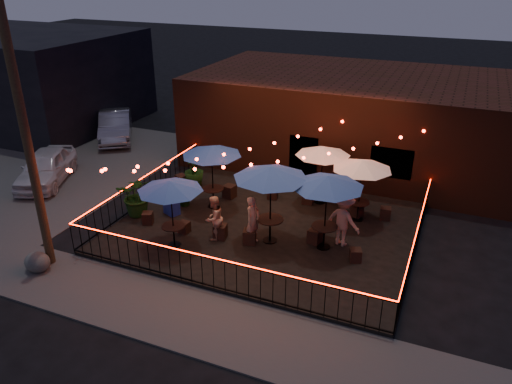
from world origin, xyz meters
TOP-DOWN VIEW (x-y plane):
  - ground at (0.00, 0.00)m, footprint 110.00×110.00m
  - patio at (0.00, 2.00)m, footprint 10.00×8.00m
  - sidewalk at (0.00, -3.25)m, footprint 18.00×2.50m
  - parking_lot at (-12.00, 4.00)m, footprint 11.00×12.00m
  - brick_building at (1.00, 9.99)m, footprint 14.00×8.00m
  - background_building at (-18.00, 9.00)m, footprint 12.00×9.00m
  - utility_pole at (-5.40, -2.60)m, footprint 0.26×0.26m
  - fence_front at (0.00, -2.00)m, footprint 10.00×0.04m
  - fence_left at (-5.00, 2.00)m, footprint 0.04×8.00m
  - fence_right at (5.00, 2.00)m, footprint 0.04×8.00m
  - festoon_lights at (-1.01, 1.70)m, footprint 10.02×8.72m
  - cafe_table_0 at (-2.29, -0.36)m, footprint 2.69×2.69m
  - cafe_table_1 at (-2.41, 2.64)m, footprint 2.59×2.59m
  - cafe_table_2 at (0.48, 1.10)m, footprint 2.79×2.79m
  - cafe_table_3 at (1.19, 4.55)m, footprint 2.64×2.64m
  - cafe_table_4 at (2.23, 1.39)m, footprint 2.87×2.87m
  - cafe_table_5 at (2.82, 3.72)m, footprint 2.34×2.34m
  - bistro_chair_0 at (-3.93, 0.55)m, footprint 0.46×0.46m
  - bistro_chair_1 at (-2.41, 0.49)m, footprint 0.35×0.35m
  - bistro_chair_2 at (-4.50, 3.83)m, footprint 0.53×0.53m
  - bistro_chair_3 at (-2.21, 3.61)m, footprint 0.49×0.49m
  - bistro_chair_4 at (-1.11, 0.62)m, footprint 0.48×0.48m
  - bistro_chair_5 at (-0.08, 0.70)m, footprint 0.50×0.50m
  - bistro_chair_6 at (-0.62, 4.19)m, footprint 0.45×0.45m
  - bistro_chair_7 at (0.78, 4.29)m, footprint 0.46×0.46m
  - bistro_chair_8 at (1.89, 1.57)m, footprint 0.48×0.48m
  - bistro_chair_9 at (3.36, 1.00)m, footprint 0.44×0.44m
  - bistro_chair_10 at (2.75, 3.92)m, footprint 0.47×0.47m
  - bistro_chair_11 at (3.73, 4.17)m, footprint 0.42×0.42m
  - patron_a at (0.00, 0.79)m, footprint 0.51×0.67m
  - patron_b at (-1.28, 0.52)m, footprint 0.72×0.85m
  - patron_c at (2.72, 1.82)m, footprint 1.33×1.03m
  - potted_shrub_a at (-4.60, 1.01)m, footprint 1.72×1.62m
  - potted_shrub_b at (-3.41, 2.31)m, footprint 0.74×0.62m
  - potted_shrub_c at (-4.05, 4.11)m, footprint 0.96×0.96m
  - cooler at (-3.55, 1.51)m, footprint 0.71×0.63m
  - boulder at (-5.42, -3.10)m, footprint 0.88×0.76m
  - car_white at (-10.12, 2.22)m, footprint 3.14×4.37m
  - car_silver at (-10.95, 8.01)m, footprint 3.82×4.52m

SIDE VIEW (x-z plane):
  - ground at x=0.00m, z-range 0.00..0.00m
  - parking_lot at x=-12.00m, z-range 0.00..0.02m
  - sidewalk at x=0.00m, z-range 0.00..0.05m
  - patio at x=0.00m, z-range 0.00..0.15m
  - boulder at x=-5.42m, z-range 0.00..0.66m
  - bistro_chair_1 at x=-2.41m, z-range 0.15..0.55m
  - bistro_chair_9 at x=3.36m, z-range 0.15..0.56m
  - bistro_chair_0 at x=-3.93m, z-range 0.15..0.57m
  - bistro_chair_10 at x=2.75m, z-range 0.15..0.58m
  - bistro_chair_11 at x=3.73m, z-range 0.15..0.59m
  - bistro_chair_6 at x=-0.62m, z-range 0.15..0.61m
  - bistro_chair_8 at x=1.89m, z-range 0.15..0.63m
  - bistro_chair_7 at x=0.78m, z-range 0.15..0.63m
  - bistro_chair_2 at x=-4.50m, z-range 0.15..0.63m
  - bistro_chair_5 at x=-0.08m, z-range 0.15..0.63m
  - bistro_chair_4 at x=-1.11m, z-range 0.15..0.64m
  - bistro_chair_3 at x=-2.21m, z-range 0.15..0.65m
  - cooler at x=-3.55m, z-range 0.16..0.93m
  - fence_front at x=0.00m, z-range 0.14..1.18m
  - fence_left at x=-5.00m, z-range 0.14..1.18m
  - fence_right at x=5.00m, z-range 0.14..1.18m
  - car_white at x=-10.12m, z-range 0.00..1.38m
  - car_silver at x=-10.95m, z-range 0.00..1.46m
  - potted_shrub_b at x=-3.41m, z-range 0.15..1.41m
  - potted_shrub_c at x=-4.05m, z-range 0.15..1.61m
  - potted_shrub_a at x=-4.60m, z-range 0.15..1.68m
  - patron_b at x=-1.28m, z-range 0.15..1.68m
  - patron_a at x=0.00m, z-range 0.15..1.78m
  - patron_c at x=2.72m, z-range 0.15..1.97m
  - brick_building at x=1.00m, z-range 0.00..4.00m
  - cafe_table_3 at x=1.19m, z-range 1.08..3.34m
  - cafe_table_5 at x=2.82m, z-range 1.09..3.38m
  - cafe_table_0 at x=-2.29m, z-range 1.10..3.39m
  - cafe_table_1 at x=-2.41m, z-range 1.15..3.57m
  - cafe_table_4 at x=2.23m, z-range 1.19..3.71m
  - background_building at x=-18.00m, z-range 0.00..5.00m
  - festoon_lights at x=-1.01m, z-range 1.86..3.18m
  - cafe_table_2 at x=0.48m, z-range 1.25..3.90m
  - utility_pole at x=-5.40m, z-range 0.00..8.00m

